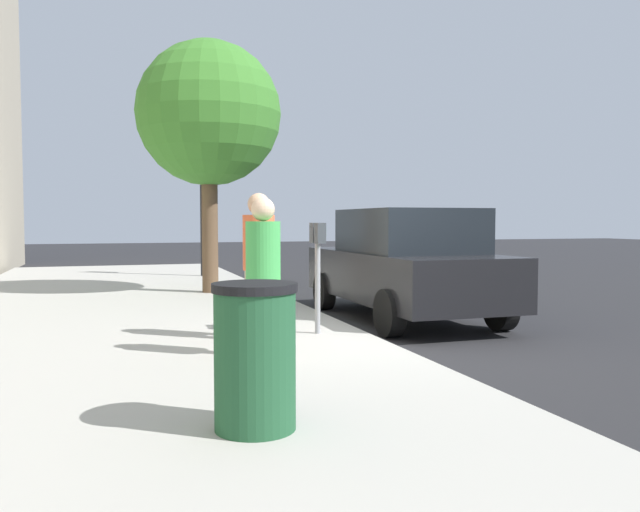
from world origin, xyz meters
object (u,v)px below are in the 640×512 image
at_px(pedestrian_bystander, 263,265).
at_px(trash_bin, 255,356).
at_px(parked_sedan_near, 405,264).
at_px(pedestrian_at_meter, 259,253).
at_px(parking_meter, 318,254).
at_px(street_tree, 209,115).
at_px(traffic_signal, 206,183).

height_order(pedestrian_bystander, trash_bin, pedestrian_bystander).
bearing_deg(parked_sedan_near, pedestrian_at_meter, 121.96).
distance_m(pedestrian_bystander, parked_sedan_near, 4.02).
bearing_deg(parking_meter, trash_bin, 155.69).
bearing_deg(pedestrian_at_meter, street_tree, 68.94).
xyz_separation_m(parking_meter, pedestrian_at_meter, (-0.15, 0.79, 0.03)).
distance_m(parking_meter, trash_bin, 3.80).
bearing_deg(parking_meter, street_tree, 6.90).
distance_m(parked_sedan_near, trash_bin, 6.14).
relative_size(pedestrian_bystander, trash_bin, 1.66).
relative_size(parking_meter, traffic_signal, 0.39).
relative_size(parking_meter, pedestrian_at_meter, 0.80).
bearing_deg(pedestrian_bystander, parking_meter, -5.39).
height_order(parking_meter, pedestrian_bystander, pedestrian_bystander).
bearing_deg(traffic_signal, parked_sedan_near, -164.23).
bearing_deg(traffic_signal, street_tree, 173.10).
relative_size(street_tree, traffic_signal, 1.39).
bearing_deg(parking_meter, pedestrian_at_meter, 100.41).
bearing_deg(parked_sedan_near, street_tree, 36.13).
relative_size(street_tree, trash_bin, 4.94).
height_order(parking_meter, traffic_signal, traffic_signal).
relative_size(parked_sedan_near, street_tree, 0.88).
height_order(parking_meter, parked_sedan_near, parked_sedan_near).
distance_m(pedestrian_bystander, street_tree, 6.79).
height_order(pedestrian_at_meter, parked_sedan_near, pedestrian_at_meter).
height_order(street_tree, traffic_signal, street_tree).
distance_m(parked_sedan_near, street_tree, 5.22).
distance_m(pedestrian_at_meter, traffic_signal, 9.36).
distance_m(parking_meter, pedestrian_at_meter, 0.81).
distance_m(pedestrian_at_meter, pedestrian_bystander, 1.01).
bearing_deg(trash_bin, pedestrian_bystander, -14.27).
bearing_deg(parking_meter, parked_sedan_near, -51.30).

